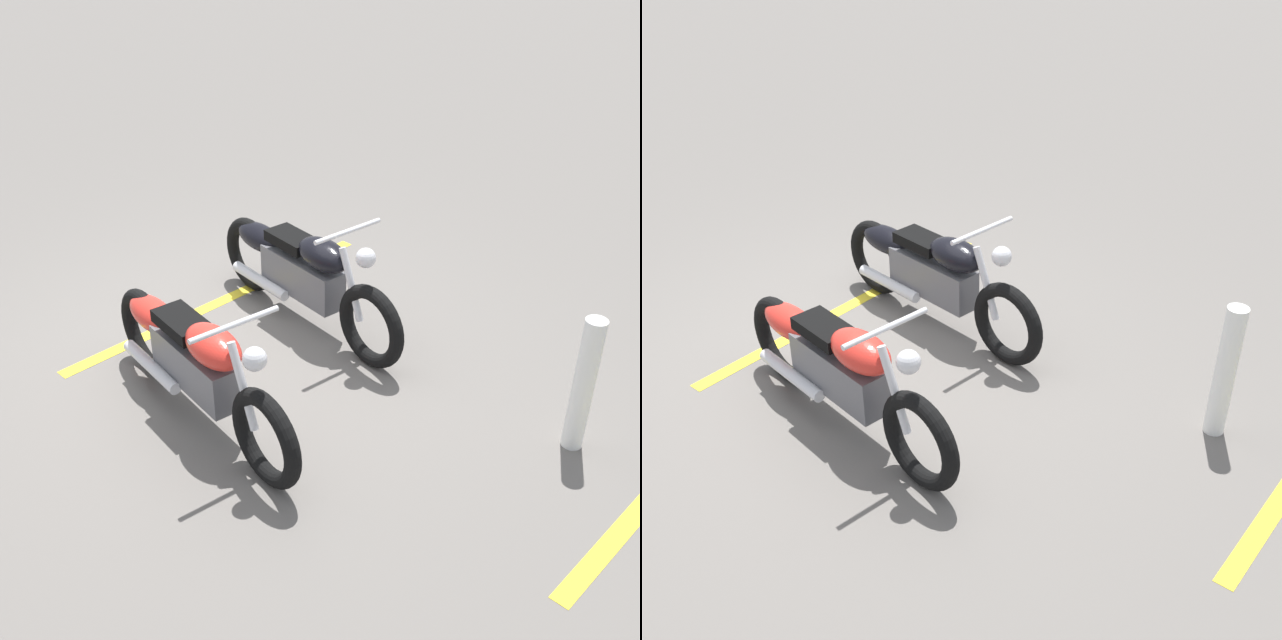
% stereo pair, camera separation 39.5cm
% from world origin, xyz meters
% --- Properties ---
extents(ground_plane, '(60.00, 60.00, 0.00)m').
position_xyz_m(ground_plane, '(0.00, 0.00, 0.00)').
color(ground_plane, '#66605B').
extents(motorcycle_bright_foreground, '(2.20, 0.73, 1.04)m').
position_xyz_m(motorcycle_bright_foreground, '(0.46, -0.71, 0.46)').
color(motorcycle_bright_foreground, black).
rests_on(motorcycle_bright_foreground, ground).
extents(motorcycle_dark_foreground, '(2.21, 0.69, 1.04)m').
position_xyz_m(motorcycle_dark_foreground, '(0.19, 0.73, 0.46)').
color(motorcycle_dark_foreground, black).
rests_on(motorcycle_dark_foreground, ground).
extents(bollard_post, '(0.14, 0.14, 0.97)m').
position_xyz_m(bollard_post, '(2.63, 0.65, 0.49)').
color(bollard_post, white).
rests_on(bollard_post, ground).
extents(parking_stripe_near, '(0.39, 3.20, 0.01)m').
position_xyz_m(parking_stripe_near, '(-0.56, 0.55, 0.00)').
color(parking_stripe_near, yellow).
rests_on(parking_stripe_near, ground).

